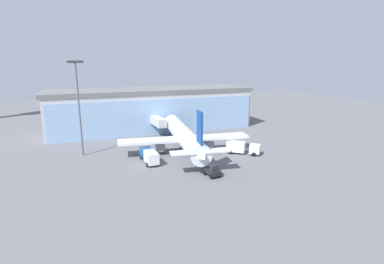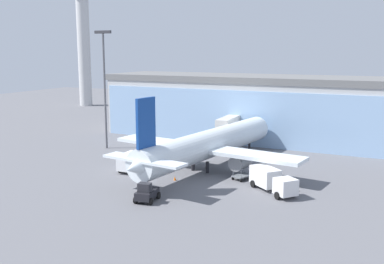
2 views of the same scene
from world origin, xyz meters
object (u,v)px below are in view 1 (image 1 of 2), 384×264
at_px(airplane, 184,136).
at_px(pushback_tug, 213,171).
at_px(safety_cone_nose, 190,161).
at_px(baggage_cart, 215,150).
at_px(jet_bridge, 154,120).
at_px(safety_cone_wingtip, 118,159).
at_px(catering_truck, 150,156).
at_px(fuel_truck, 242,147).
at_px(apron_light_mast, 79,101).

distance_m(airplane, pushback_tug, 16.52).
relative_size(airplane, safety_cone_nose, 64.76).
bearing_deg(safety_cone_nose, baggage_cart, 27.65).
distance_m(jet_bridge, safety_cone_wingtip, 22.86).
bearing_deg(catering_truck, airplane, -63.43).
distance_m(catering_truck, fuel_truck, 20.63).
distance_m(jet_bridge, airplane, 17.70).
height_order(safety_cone_nose, safety_cone_wingtip, same).
xyz_separation_m(baggage_cart, pushback_tug, (-7.10, -13.09, 0.47)).
xyz_separation_m(apron_light_mast, pushback_tug, (20.99, -21.81, -10.96)).
relative_size(apron_light_mast, catering_truck, 2.77).
bearing_deg(safety_cone_wingtip, baggage_cart, -6.15).
xyz_separation_m(apron_light_mast, catering_truck, (12.36, -10.32, -10.46)).
xyz_separation_m(airplane, safety_cone_wingtip, (-15.05, -0.90, -3.29)).
bearing_deg(airplane, fuel_truck, -112.14).
height_order(catering_truck, pushback_tug, catering_truck).
bearing_deg(airplane, jet_bridge, 15.69).
height_order(catering_truck, safety_cone_nose, catering_truck).
bearing_deg(catering_truck, baggage_cart, -84.99).
height_order(apron_light_mast, pushback_tug, apron_light_mast).
relative_size(fuel_truck, pushback_tug, 2.05).
distance_m(airplane, catering_truck, 10.68).
bearing_deg(airplane, safety_cone_nose, 176.64).
distance_m(airplane, safety_cone_nose, 8.27).
relative_size(jet_bridge, safety_cone_nose, 26.68).
distance_m(apron_light_mast, catering_truck, 19.20).
xyz_separation_m(baggage_cart, safety_cone_nose, (-8.03, -4.21, -0.23)).
bearing_deg(apron_light_mast, catering_truck, -39.87).
relative_size(jet_bridge, baggage_cart, 4.57).
distance_m(jet_bridge, fuel_truck, 27.87).
bearing_deg(catering_truck, safety_cone_wingtip, 54.96).
height_order(airplane, pushback_tug, airplane).
height_order(catering_truck, baggage_cart, catering_truck).
xyz_separation_m(catering_truck, pushback_tug, (8.64, -11.49, -0.49)).
bearing_deg(safety_cone_wingtip, apron_light_mast, 135.88).
bearing_deg(catering_truck, apron_light_mast, 49.34).
relative_size(catering_truck, fuel_truck, 1.05).
bearing_deg(baggage_cart, pushback_tug, -4.45).
distance_m(apron_light_mast, pushback_tug, 32.19).
height_order(jet_bridge, airplane, airplane).
height_order(jet_bridge, safety_cone_wingtip, jet_bridge).
relative_size(fuel_truck, safety_cone_nose, 12.68).
bearing_deg(catering_truck, jet_bridge, -18.52).
distance_m(catering_truck, pushback_tug, 14.38).
xyz_separation_m(airplane, pushback_tug, (-0.66, -16.30, -2.60)).
bearing_deg(apron_light_mast, safety_cone_wingtip, -44.12).
height_order(fuel_truck, safety_cone_nose, fuel_truck).
bearing_deg(fuel_truck, safety_cone_nose, -136.27).
relative_size(airplane, catering_truck, 4.86).
xyz_separation_m(apron_light_mast, safety_cone_wingtip, (6.61, -6.41, -11.66)).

